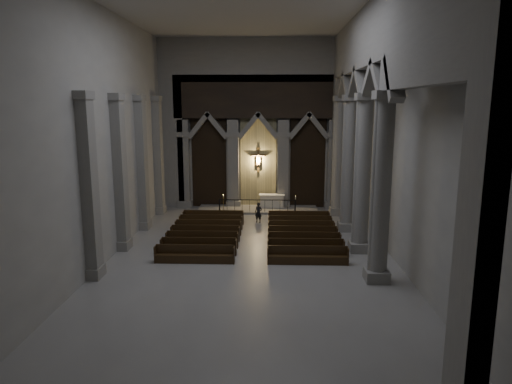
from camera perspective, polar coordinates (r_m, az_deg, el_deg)
room at (r=21.26m, az=-0.62°, el=11.24°), size 24.00×24.10×12.00m
sanctuary_wall at (r=32.80m, az=0.27°, el=9.40°), size 14.00×0.77×12.00m
right_arcade at (r=23.03m, az=13.62°, el=11.48°), size 1.00×24.00×12.00m
left_pilasters at (r=26.15m, az=-15.22°, el=2.68°), size 0.60×13.00×8.03m
sanctuary_step at (r=32.70m, az=0.22°, el=-2.17°), size 8.50×2.60×0.15m
altar at (r=33.03m, az=1.99°, el=-1.09°), size 1.81×0.73×0.92m
altar_rail at (r=31.49m, az=0.16°, el=-1.53°), size 5.33×0.09×1.05m
candle_stand_left at (r=32.02m, az=-4.09°, el=-1.96°), size 0.22×0.22×1.32m
candle_stand_right at (r=31.62m, az=4.94°, el=-2.16°), size 0.22×0.22×1.28m
pews at (r=25.43m, az=-0.28°, el=-5.54°), size 9.24×7.63×0.86m
worshipper at (r=29.23m, az=0.31°, el=-2.59°), size 0.56×0.47×1.31m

